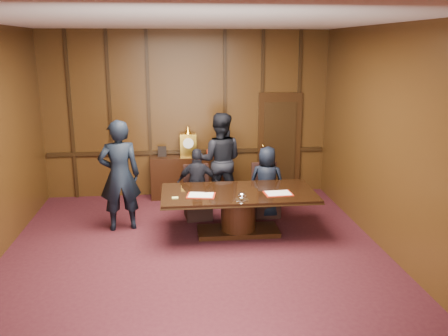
% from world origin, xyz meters
% --- Properties ---
extents(room, '(7.00, 7.04, 3.50)m').
position_xyz_m(room, '(0.07, 0.14, 1.72)').
color(room, black).
rests_on(room, ground).
extents(sideboard, '(1.60, 0.45, 1.54)m').
position_xyz_m(sideboard, '(0.00, 3.26, 0.49)').
color(sideboard, black).
rests_on(sideboard, ground).
extents(conference_table, '(2.62, 1.32, 0.76)m').
position_xyz_m(conference_table, '(0.78, 1.10, 0.51)').
color(conference_table, black).
rests_on(conference_table, ground).
extents(folder_left, '(0.51, 0.40, 0.02)m').
position_xyz_m(folder_left, '(0.13, 0.94, 0.77)').
color(folder_left, '#9D1E0E').
rests_on(folder_left, conference_table).
extents(folder_right, '(0.48, 0.36, 0.02)m').
position_xyz_m(folder_right, '(1.43, 0.91, 0.77)').
color(folder_right, '#9D1E0E').
rests_on(folder_right, conference_table).
extents(inkstand, '(0.20, 0.14, 0.12)m').
position_xyz_m(inkstand, '(0.78, 0.65, 0.81)').
color(inkstand, white).
rests_on(inkstand, conference_table).
extents(notepad, '(0.10, 0.07, 0.01)m').
position_xyz_m(notepad, '(-0.30, 0.85, 0.77)').
color(notepad, '#E5E871').
rests_on(notepad, conference_table).
extents(chair_left, '(0.53, 0.53, 0.99)m').
position_xyz_m(chair_left, '(0.13, 1.98, 0.29)').
color(chair_left, black).
rests_on(chair_left, ground).
extents(chair_right, '(0.50, 0.50, 0.99)m').
position_xyz_m(chair_right, '(1.43, 1.98, 0.29)').
color(chair_right, black).
rests_on(chair_right, ground).
extents(signatory_left, '(0.82, 0.42, 1.35)m').
position_xyz_m(signatory_left, '(0.13, 1.90, 0.67)').
color(signatory_left, black).
rests_on(signatory_left, ground).
extents(signatory_right, '(0.77, 0.62, 1.36)m').
position_xyz_m(signatory_right, '(1.43, 1.90, 0.68)').
color(signatory_right, black).
rests_on(signatory_right, ground).
extents(witness_left, '(0.79, 0.60, 1.96)m').
position_xyz_m(witness_left, '(-1.25, 1.54, 0.98)').
color(witness_left, black).
rests_on(witness_left, ground).
extents(witness_right, '(1.04, 0.87, 1.91)m').
position_xyz_m(witness_right, '(0.61, 2.60, 0.95)').
color(witness_right, black).
rests_on(witness_right, ground).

